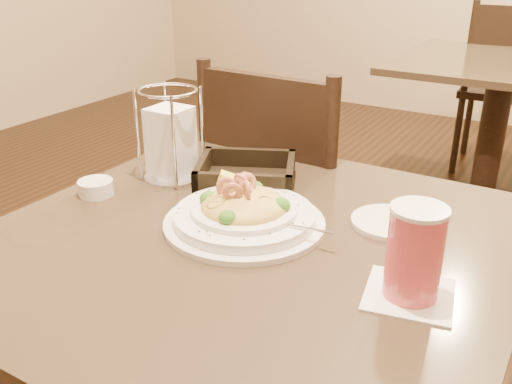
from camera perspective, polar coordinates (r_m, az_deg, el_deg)
The scene contains 10 objects.
main_table at distance 1.14m, azimuth -0.54°, elevation -14.52°, with size 0.90×0.90×0.72m.
background_table at distance 2.84m, azimuth 22.86°, elevation 7.49°, with size 0.90×0.90×0.72m.
dining_chair_near at distance 1.61m, azimuth 3.20°, elevation -2.07°, with size 0.43×0.43×0.93m.
dining_chair_far at distance 3.38m, azimuth 23.53°, elevation 9.86°, with size 0.44×0.44×0.93m.
pasta_bowl at distance 1.04m, azimuth -1.20°, elevation -2.05°, with size 0.33×0.30×0.10m.
drink_glass at distance 0.85m, azimuth 15.56°, elevation -5.94°, with size 0.15×0.15×0.14m.
bread_basket at distance 1.22m, azimuth -0.99°, elevation 1.56°, with size 0.25×0.24×0.06m.
napkin_caddy at distance 1.25m, azimuth -8.52°, elevation 5.09°, with size 0.13×0.13×0.20m.
side_plate at distance 1.09m, azimuth 13.21°, elevation -2.94°, with size 0.14×0.14×0.01m, color white.
butter_ramekin at distance 1.22m, azimuth -15.73°, elevation 0.42°, with size 0.07×0.07×0.03m, color white.
Camera 1 is at (0.47, -0.76, 1.20)m, focal length 40.00 mm.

